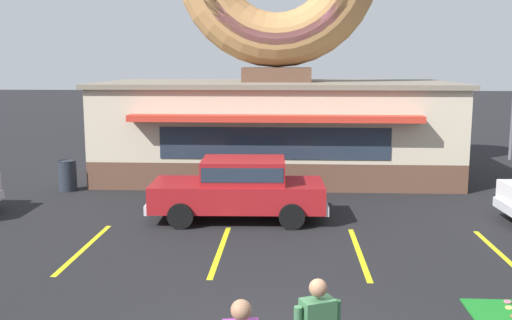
% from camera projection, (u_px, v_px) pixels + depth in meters
% --- Properties ---
extents(donut_shop_building, '(12.30, 6.75, 10.96)m').
position_uv_depth(donut_shop_building, '(277.00, 71.00, 21.16)').
color(donut_shop_building, brown).
rests_on(donut_shop_building, ground).
extents(mini_donut_mid_left, '(0.13, 0.13, 0.04)m').
position_uv_depth(mini_donut_mid_left, '(509.00, 308.00, 9.85)').
color(mini_donut_mid_left, '#E5C666').
rests_on(mini_donut_mid_left, putting_mat).
extents(mini_donut_mid_centre, '(0.13, 0.13, 0.04)m').
position_uv_depth(mini_donut_mid_centre, '(508.00, 302.00, 10.09)').
color(mini_donut_mid_centre, '#D8667F').
rests_on(mini_donut_mid_centre, putting_mat).
extents(car_red, '(4.62, 2.10, 1.60)m').
position_uv_depth(car_red, '(240.00, 187.00, 15.41)').
color(car_red, maroon).
rests_on(car_red, ground).
extents(trash_bin, '(0.57, 0.57, 0.97)m').
position_uv_depth(trash_bin, '(68.00, 175.00, 18.98)').
color(trash_bin, '#232833').
rests_on(trash_bin, ground).
extents(parking_stripe_left, '(0.12, 3.60, 0.01)m').
position_uv_depth(parking_stripe_left, '(85.00, 248.00, 13.16)').
color(parking_stripe_left, yellow).
rests_on(parking_stripe_left, ground).
extents(parking_stripe_mid_left, '(0.12, 3.60, 0.01)m').
position_uv_depth(parking_stripe_mid_left, '(220.00, 250.00, 13.00)').
color(parking_stripe_mid_left, yellow).
rests_on(parking_stripe_mid_left, ground).
extents(parking_stripe_centre, '(0.12, 3.60, 0.01)m').
position_uv_depth(parking_stripe_centre, '(359.00, 253.00, 12.84)').
color(parking_stripe_centre, yellow).
rests_on(parking_stripe_centre, ground).
extents(parking_stripe_mid_right, '(0.12, 3.60, 0.01)m').
position_uv_depth(parking_stripe_mid_right, '(502.00, 255.00, 12.68)').
color(parking_stripe_mid_right, yellow).
rests_on(parking_stripe_mid_right, ground).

